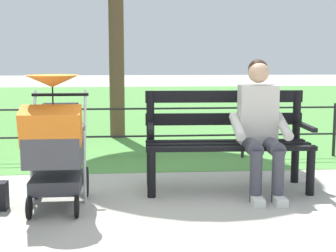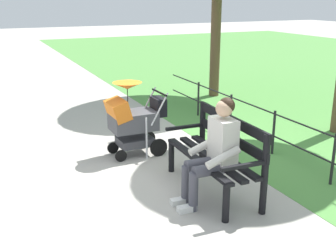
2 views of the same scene
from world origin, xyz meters
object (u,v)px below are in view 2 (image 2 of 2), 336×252
(park_bench, at_px, (218,151))
(stroller, at_px, (133,118))
(handbag, at_px, (121,136))
(person_on_bench, at_px, (215,149))

(park_bench, distance_m, stroller, 1.68)
(handbag, bearing_deg, park_bench, -165.53)
(person_on_bench, xyz_separation_m, stroller, (1.86, 0.33, -0.08))
(stroller, relative_size, handbag, 3.11)
(handbag, bearing_deg, person_on_bench, -172.15)
(park_bench, xyz_separation_m, stroller, (1.59, 0.56, 0.07))
(park_bench, relative_size, stroller, 1.40)
(person_on_bench, relative_size, stroller, 1.11)
(handbag, bearing_deg, stroller, -179.55)
(park_bench, bearing_deg, stroller, 19.26)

